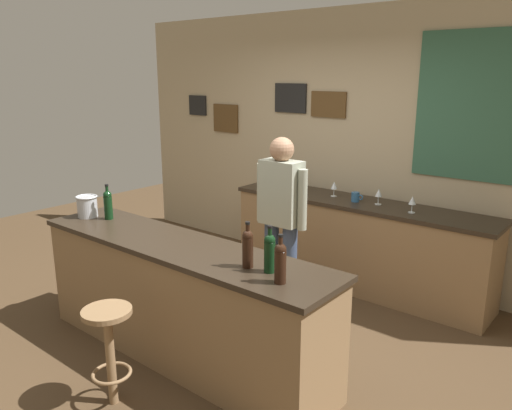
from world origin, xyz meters
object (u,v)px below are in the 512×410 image
at_px(wine_bottle_b, 248,247).
at_px(wine_glass_b, 282,180).
at_px(bar_stool, 109,340).
at_px(wine_glass_c, 334,186).
at_px(wine_bottle_c, 270,252).
at_px(ice_bucket, 87,206).
at_px(wine_glass_d, 379,193).
at_px(wine_glass_a, 273,178).
at_px(wine_glass_e, 412,201).
at_px(bartender, 281,215).
at_px(wine_bottle_a, 108,204).
at_px(wine_bottle_d, 280,262).
at_px(coffee_mug, 356,197).

relative_size(wine_bottle_b, wine_glass_b, 1.97).
xyz_separation_m(bar_stool, wine_glass_b, (-0.57, 2.65, 0.55)).
xyz_separation_m(bar_stool, wine_glass_c, (0.01, 2.77, 0.55)).
relative_size(wine_bottle_c, ice_bucket, 1.63).
xyz_separation_m(wine_bottle_c, ice_bucket, (-2.00, -0.01, -0.04)).
distance_m(bar_stool, wine_glass_c, 2.83).
bearing_deg(wine_glass_b, wine_glass_c, 11.83).
xyz_separation_m(bar_stool, wine_glass_d, (0.51, 2.76, 0.55)).
xyz_separation_m(wine_glass_a, wine_glass_e, (1.62, -0.04, 0.00)).
bearing_deg(wine_glass_b, wine_glass_d, 5.53).
distance_m(bartender, wine_bottle_c, 1.26).
bearing_deg(wine_glass_b, bar_stool, -77.85).
height_order(wine_bottle_a, wine_bottle_c, same).
bearing_deg(ice_bucket, wine_bottle_a, 20.71).
bearing_deg(wine_bottle_b, wine_bottle_d, -13.07).
bearing_deg(ice_bucket, bar_stool, -29.05).
bearing_deg(wine_glass_d, wine_bottle_b, -87.15).
height_order(bartender, wine_glass_a, bartender).
bearing_deg(wine_bottle_c, wine_glass_e, 86.88).
bearing_deg(wine_bottle_c, wine_bottle_a, 177.85).
bearing_deg(bar_stool, wine_glass_b, 102.15).
height_order(wine_bottle_b, wine_glass_b, wine_bottle_b).
relative_size(wine_glass_c, wine_glass_e, 1.00).
bearing_deg(wine_glass_c, coffee_mug, -11.63).
relative_size(bar_stool, wine_glass_d, 4.39).
distance_m(wine_bottle_b, wine_glass_d, 2.09).
relative_size(ice_bucket, coffee_mug, 1.50).
distance_m(bartender, wine_glass_b, 1.13).
bearing_deg(bar_stool, wine_glass_e, 71.65).
xyz_separation_m(wine_glass_c, wine_glass_d, (0.51, -0.02, 0.00)).
height_order(bar_stool, wine_glass_e, wine_glass_e).
relative_size(bartender, wine_bottle_a, 5.29).
xyz_separation_m(wine_glass_a, wine_glass_c, (0.74, 0.06, 0.00)).
xyz_separation_m(bartender, wine_glass_a, (-0.83, 0.97, 0.07)).
height_order(bar_stool, wine_bottle_c, wine_bottle_c).
distance_m(wine_bottle_b, wine_glass_a, 2.46).
bearing_deg(ice_bucket, wine_glass_a, 76.53).
relative_size(wine_bottle_a, wine_glass_b, 1.97).
xyz_separation_m(bartender, wine_bottle_d, (0.84, -1.15, 0.12)).
xyz_separation_m(wine_bottle_d, wine_glass_a, (-1.67, 2.12, -0.05)).
distance_m(bar_stool, wine_bottle_b, 1.09).
distance_m(wine_bottle_d, wine_glass_c, 2.37).
height_order(wine_glass_d, coffee_mug, wine_glass_d).
height_order(wine_bottle_a, wine_bottle_b, same).
distance_m(wine_bottle_b, wine_bottle_c, 0.16).
bearing_deg(wine_glass_c, wine_glass_d, -1.79).
xyz_separation_m(wine_bottle_c, wine_glass_d, (-0.27, 2.07, -0.05)).
distance_m(wine_bottle_d, wine_glass_b, 2.55).
bearing_deg(bar_stool, wine_glass_d, 79.46).
distance_m(wine_bottle_c, wine_glass_e, 1.99).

